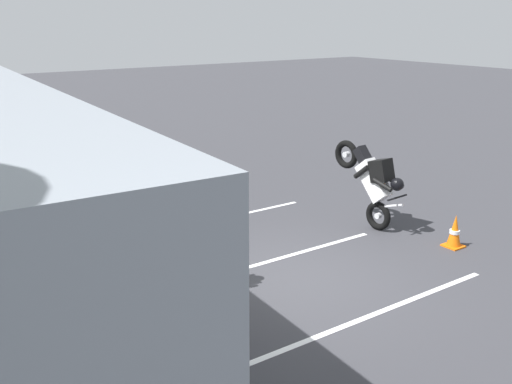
{
  "coord_description": "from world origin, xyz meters",
  "views": [
    {
      "loc": [
        -6.81,
        5.3,
        4.17
      ],
      "look_at": [
        1.42,
        -0.4,
        1.1
      ],
      "focal_mm": 40.11,
      "sensor_mm": 36.0,
      "label": 1
    }
  ],
  "objects_px": {
    "parked_motorcycle_silver": "(179,299)",
    "traffic_cone": "(455,232)",
    "spectator_far_left": "(183,232)",
    "stunt_motorcycle": "(372,178)",
    "spectator_centre": "(113,199)",
    "spectator_left": "(149,214)"
  },
  "relations": [
    {
      "from": "spectator_far_left",
      "to": "spectator_centre",
      "type": "relative_size",
      "value": 1.01
    },
    {
      "from": "spectator_left",
      "to": "stunt_motorcycle",
      "type": "relative_size",
      "value": 0.86
    },
    {
      "from": "spectator_centre",
      "to": "stunt_motorcycle",
      "type": "xyz_separation_m",
      "value": [
        -1.83,
        -4.78,
        0.06
      ]
    },
    {
      "from": "spectator_left",
      "to": "spectator_centre",
      "type": "xyz_separation_m",
      "value": [
        1.08,
        0.22,
        0.01
      ]
    },
    {
      "from": "spectator_left",
      "to": "spectator_centre",
      "type": "distance_m",
      "value": 1.11
    },
    {
      "from": "spectator_centre",
      "to": "traffic_cone",
      "type": "distance_m",
      "value": 6.41
    },
    {
      "from": "parked_motorcycle_silver",
      "to": "traffic_cone",
      "type": "relative_size",
      "value": 3.26
    },
    {
      "from": "traffic_cone",
      "to": "spectator_left",
      "type": "bearing_deg",
      "value": 64.55
    },
    {
      "from": "spectator_centre",
      "to": "spectator_far_left",
      "type": "bearing_deg",
      "value": -173.37
    },
    {
      "from": "spectator_far_left",
      "to": "traffic_cone",
      "type": "distance_m",
      "value": 5.26
    },
    {
      "from": "spectator_far_left",
      "to": "spectator_left",
      "type": "relative_size",
      "value": 1.02
    },
    {
      "from": "parked_motorcycle_silver",
      "to": "spectator_centre",
      "type": "bearing_deg",
      "value": -6.17
    },
    {
      "from": "stunt_motorcycle",
      "to": "traffic_cone",
      "type": "bearing_deg",
      "value": -162.35
    },
    {
      "from": "spectator_centre",
      "to": "stunt_motorcycle",
      "type": "bearing_deg",
      "value": -110.97
    },
    {
      "from": "stunt_motorcycle",
      "to": "spectator_centre",
      "type": "bearing_deg",
      "value": 69.03
    },
    {
      "from": "spectator_left",
      "to": "parked_motorcycle_silver",
      "type": "relative_size",
      "value": 0.81
    },
    {
      "from": "spectator_left",
      "to": "spectator_centre",
      "type": "relative_size",
      "value": 0.99
    },
    {
      "from": "spectator_far_left",
      "to": "traffic_cone",
      "type": "bearing_deg",
      "value": -104.07
    },
    {
      "from": "stunt_motorcycle",
      "to": "spectator_left",
      "type": "bearing_deg",
      "value": 80.68
    },
    {
      "from": "spectator_left",
      "to": "parked_motorcycle_silver",
      "type": "height_order",
      "value": "spectator_left"
    },
    {
      "from": "spectator_far_left",
      "to": "spectator_centre",
      "type": "height_order",
      "value": "spectator_far_left"
    },
    {
      "from": "spectator_left",
      "to": "traffic_cone",
      "type": "bearing_deg",
      "value": -115.45
    }
  ]
}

